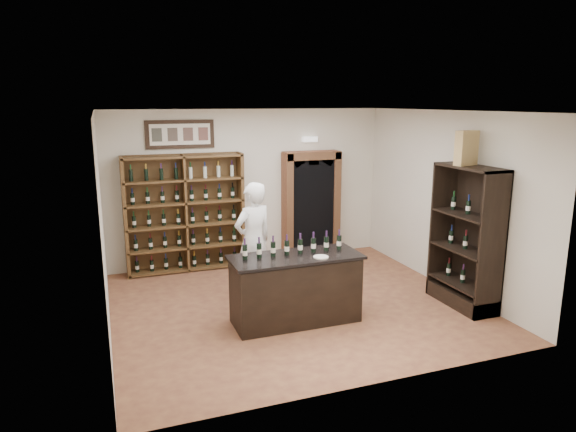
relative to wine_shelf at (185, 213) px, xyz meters
The scene contains 22 objects.
floor 2.89m from the wine_shelf, 60.87° to the right, with size 5.50×5.50×0.00m, color #93603A.
ceiling 3.28m from the wine_shelf, 60.87° to the right, with size 5.50×5.50×0.00m, color white.
wall_back 1.37m from the wine_shelf, ahead, with size 5.50×0.04×3.00m, color silver.
wall_left 2.78m from the wine_shelf, 121.86° to the right, with size 0.04×5.00×3.00m, color silver.
wall_right 4.69m from the wine_shelf, 29.94° to the right, with size 0.04×5.00×3.00m, color silver.
wine_shelf is the anchor object (origin of this frame).
framed_picture 1.46m from the wine_shelf, 90.00° to the left, with size 1.25×0.04×0.52m, color black.
arched_doorway 2.55m from the wine_shelf, ahead, with size 1.17×0.35×2.17m.
emergency_light 2.86m from the wine_shelf, ahead, with size 0.30×0.10×0.10m, color white.
tasting_counter 3.19m from the wine_shelf, 69.44° to the right, with size 1.88×0.78×1.00m.
counter_bottle_0 2.87m from the wine_shelf, 82.39° to the right, with size 0.07×0.07×0.30m.
counter_bottle_1 2.91m from the wine_shelf, 78.37° to the right, with size 0.07×0.07×0.30m.
counter_bottle_2 2.95m from the wine_shelf, 74.46° to the right, with size 0.07×0.07×0.30m.
counter_bottle_3 3.02m from the wine_shelf, 70.69° to the right, with size 0.07×0.07×0.30m.
counter_bottle_4 3.09m from the wine_shelf, 67.09° to the right, with size 0.07×0.07×0.30m.
counter_bottle_5 3.18m from the wine_shelf, 63.67° to the right, with size 0.07×0.07×0.30m.
counter_bottle_6 3.27m from the wine_shelf, 60.44° to the right, with size 0.07×0.07×0.30m.
counter_bottle_7 3.38m from the wine_shelf, 57.40° to the right, with size 0.07×0.07×0.30m.
side_cabinet 5.02m from the wine_shelf, 40.21° to the right, with size 0.48×1.20×2.20m.
shopkeeper 2.00m from the wine_shelf, 66.48° to the right, with size 0.70×0.46×1.91m, color white.
plate 3.44m from the wine_shelf, 66.01° to the right, with size 0.21×0.21×0.02m, color silver.
wine_crate 5.08m from the wine_shelf, 39.90° to the right, with size 0.37×0.15×0.52m, color tan.
Camera 1 is at (-2.70, -7.12, 3.15)m, focal length 32.00 mm.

